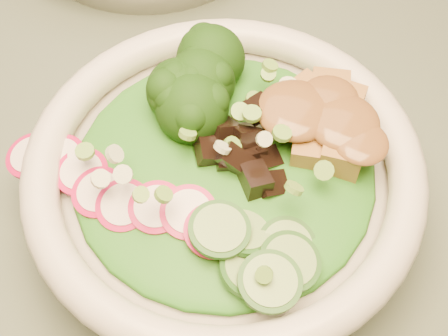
% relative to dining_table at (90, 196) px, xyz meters
% --- Properties ---
extents(dining_table, '(1.20, 0.80, 0.75)m').
position_rel_dining_table_xyz_m(dining_table, '(0.00, 0.00, 0.00)').
color(dining_table, black).
rests_on(dining_table, ground).
extents(salad_bowl, '(0.28, 0.28, 0.08)m').
position_rel_dining_table_xyz_m(salad_bowl, '(0.16, -0.01, 0.16)').
color(salad_bowl, beige).
rests_on(salad_bowl, dining_table).
extents(lettuce_bed, '(0.21, 0.21, 0.03)m').
position_rel_dining_table_xyz_m(lettuce_bed, '(0.16, -0.01, 0.18)').
color(lettuce_bed, '#1E6715').
rests_on(lettuce_bed, salad_bowl).
extents(broccoli_florets, '(0.10, 0.10, 0.05)m').
position_rel_dining_table_xyz_m(broccoli_florets, '(0.11, 0.03, 0.19)').
color(broccoli_florets, black).
rests_on(broccoli_florets, salad_bowl).
extents(radish_slices, '(0.12, 0.08, 0.02)m').
position_rel_dining_table_xyz_m(radish_slices, '(0.12, -0.06, 0.18)').
color(radish_slices, '#A90D40').
rests_on(radish_slices, salad_bowl).
extents(cucumber_slices, '(0.09, 0.09, 0.04)m').
position_rel_dining_table_xyz_m(cucumber_slices, '(0.21, -0.05, 0.19)').
color(cucumber_slices, '#87AA5E').
rests_on(cucumber_slices, salad_bowl).
extents(mushroom_heap, '(0.09, 0.09, 0.04)m').
position_rel_dining_table_xyz_m(mushroom_heap, '(0.17, 0.00, 0.19)').
color(mushroom_heap, black).
rests_on(mushroom_heap, salad_bowl).
extents(tofu_cubes, '(0.11, 0.09, 0.04)m').
position_rel_dining_table_xyz_m(tofu_cubes, '(0.20, 0.04, 0.19)').
color(tofu_cubes, olive).
rests_on(tofu_cubes, salad_bowl).
extents(peanut_sauce, '(0.07, 0.06, 0.02)m').
position_rel_dining_table_xyz_m(peanut_sauce, '(0.20, 0.04, 0.20)').
color(peanut_sauce, brown).
rests_on(peanut_sauce, tofu_cubes).
extents(scallion_garnish, '(0.20, 0.20, 0.03)m').
position_rel_dining_table_xyz_m(scallion_garnish, '(0.16, -0.01, 0.20)').
color(scallion_garnish, '#639936').
rests_on(scallion_garnish, salad_bowl).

